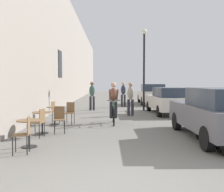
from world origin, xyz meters
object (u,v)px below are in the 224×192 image
at_px(cafe_chair_near_toward_street, 24,132).
at_px(cafe_chair_mid_toward_wall, 39,121).
at_px(cafe_table_near, 29,128).
at_px(parked_motorcycle, 210,132).
at_px(cafe_table_mid, 42,118).
at_px(parked_car_second, 168,100).
at_px(pedestrian_near, 131,97).
at_px(cafe_chair_far_toward_street, 70,111).
at_px(parked_car_third, 152,94).
at_px(cafe_chair_mid_toward_street, 60,118).
at_px(cyclist_on_bicycle, 113,104).
at_px(cafe_table_far, 55,112).
at_px(cafe_chair_far_toward_wall, 56,110).
at_px(pedestrian_far, 123,93).
at_px(street_lamp, 144,59).
at_px(parked_car_nearest, 218,113).
at_px(pedestrian_mid, 92,94).

bearing_deg(cafe_chair_near_toward_street, cafe_chair_mid_toward_wall, 94.07).
xyz_separation_m(cafe_table_near, parked_motorcycle, (4.77, -0.06, -0.12)).
relative_size(cafe_table_mid, parked_car_second, 0.18).
bearing_deg(pedestrian_near, cafe_table_near, -116.90).
relative_size(cafe_chair_far_toward_street, parked_car_third, 0.20).
distance_m(cafe_table_mid, cafe_chair_mid_toward_street, 0.57).
xyz_separation_m(cafe_table_near, cyclist_on_bicycle, (2.30, 3.93, 0.29)).
height_order(cafe_chair_mid_toward_street, cafe_table_far, cafe_chair_mid_toward_street).
bearing_deg(cafe_table_mid, cyclist_on_bicycle, 41.06).
height_order(cafe_table_near, cafe_chair_far_toward_street, cafe_chair_far_toward_street).
height_order(cafe_table_near, cafe_chair_far_toward_wall, cafe_chair_far_toward_wall).
bearing_deg(pedestrian_far, cafe_chair_far_toward_wall, -115.84).
xyz_separation_m(cafe_chair_mid_toward_wall, parked_car_second, (5.36, 5.84, 0.23)).
bearing_deg(cafe_chair_near_toward_street, pedestrian_near, 65.65).
bearing_deg(street_lamp, parked_car_third, 74.69).
height_order(cafe_table_near, parked_car_third, parked_car_third).
xyz_separation_m(cafe_table_mid, cafe_chair_far_toward_wall, (-0.04, 2.38, -0.00)).
xyz_separation_m(cafe_chair_mid_toward_wall, cyclist_on_bicycle, (2.35, 2.74, 0.29)).
height_order(cyclist_on_bicycle, parked_car_second, cyclist_on_bicycle).
distance_m(cafe_chair_far_toward_wall, parked_car_nearest, 6.47).
distance_m(cafe_table_far, parked_motorcycle, 6.11).
distance_m(cafe_table_mid, cafe_table_far, 1.81).
relative_size(cyclist_on_bicycle, parked_motorcycle, 0.82).
xyz_separation_m(cyclist_on_bicycle, parked_car_third, (3.19, 9.39, 0.01)).
bearing_deg(cafe_chair_far_toward_wall, street_lamp, 45.86).
bearing_deg(parked_motorcycle, cafe_chair_mid_toward_street, 155.74).
xyz_separation_m(pedestrian_mid, parked_car_nearest, (4.27, -8.05, -0.18)).
bearing_deg(parked_motorcycle, cafe_table_far, 142.79).
xyz_separation_m(cafe_table_mid, pedestrian_near, (3.35, 4.54, 0.44)).
bearing_deg(cafe_chair_mid_toward_wall, cafe_chair_far_toward_wall, 92.19).
distance_m(cafe_chair_mid_toward_street, cafe_table_far, 1.82).
xyz_separation_m(cafe_chair_mid_toward_wall, parked_motorcycle, (4.82, -1.25, -0.11)).
bearing_deg(cafe_chair_near_toward_street, pedestrian_mid, 83.91).
bearing_deg(cafe_chair_near_toward_street, pedestrian_far, 75.27).
bearing_deg(cafe_chair_far_toward_street, cafe_table_far, -172.94).
distance_m(cafe_table_near, cafe_chair_mid_toward_wall, 1.19).
height_order(cafe_chair_mid_toward_street, parked_motorcycle, cafe_chair_mid_toward_street).
bearing_deg(street_lamp, cafe_chair_mid_toward_wall, -119.60).
relative_size(cafe_chair_mid_toward_street, parked_motorcycle, 0.41).
relative_size(cafe_table_near, pedestrian_near, 0.42).
height_order(cafe_chair_far_toward_street, parked_motorcycle, cafe_chair_far_toward_street).
distance_m(cafe_chair_mid_toward_street, parked_car_second, 7.08).
distance_m(pedestrian_mid, pedestrian_far, 2.92).
bearing_deg(parked_car_third, cafe_chair_mid_toward_wall, -114.56).
xyz_separation_m(cafe_table_near, street_lamp, (4.24, 8.74, 2.59)).
height_order(cafe_chair_near_toward_street, street_lamp, street_lamp).
bearing_deg(cafe_chair_far_toward_wall, parked_car_second, 27.30).
bearing_deg(pedestrian_near, cafe_chair_mid_toward_street, -121.95).
xyz_separation_m(pedestrian_mid, parked_car_second, (4.22, -1.88, -0.24)).
height_order(cafe_chair_near_toward_street, parked_motorcycle, cafe_chair_near_toward_street).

